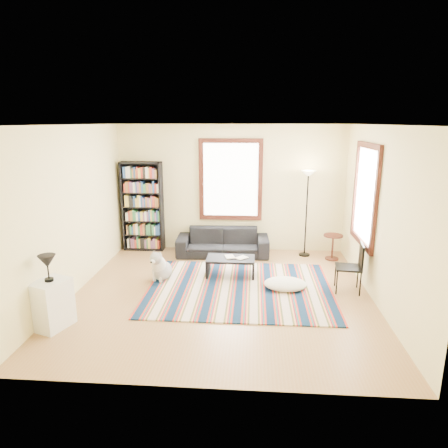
# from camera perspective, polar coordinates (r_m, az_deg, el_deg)

# --- Properties ---
(floor) EXTENTS (5.00, 5.00, 0.10)m
(floor) POSITION_cam_1_polar(r_m,az_deg,el_deg) (6.93, -0.31, -10.29)
(floor) COLOR #9F7648
(floor) RESTS_ON ground
(ceiling) EXTENTS (5.00, 5.00, 0.10)m
(ceiling) POSITION_cam_1_polar(r_m,az_deg,el_deg) (6.29, -0.35, 14.45)
(ceiling) COLOR white
(ceiling) RESTS_ON floor
(wall_back) EXTENTS (5.00, 0.10, 2.80)m
(wall_back) POSITION_cam_1_polar(r_m,az_deg,el_deg) (8.96, 0.98, 5.12)
(wall_back) COLOR beige
(wall_back) RESTS_ON floor
(wall_front) EXTENTS (5.00, 0.10, 2.80)m
(wall_front) POSITION_cam_1_polar(r_m,az_deg,el_deg) (4.03, -3.26, -6.66)
(wall_front) COLOR beige
(wall_front) RESTS_ON floor
(wall_left) EXTENTS (0.10, 5.00, 2.80)m
(wall_left) POSITION_cam_1_polar(r_m,az_deg,el_deg) (7.13, -21.23, 1.72)
(wall_left) COLOR beige
(wall_left) RESTS_ON floor
(wall_right) EXTENTS (0.10, 5.00, 2.80)m
(wall_right) POSITION_cam_1_polar(r_m,az_deg,el_deg) (6.76, 21.78, 1.01)
(wall_right) COLOR beige
(wall_right) RESTS_ON floor
(window_back) EXTENTS (1.20, 0.06, 1.60)m
(window_back) POSITION_cam_1_polar(r_m,az_deg,el_deg) (8.85, 0.96, 6.32)
(window_back) COLOR white
(window_back) RESTS_ON wall_back
(window_right) EXTENTS (0.06, 1.20, 1.60)m
(window_right) POSITION_cam_1_polar(r_m,az_deg,el_deg) (7.45, 19.55, 3.95)
(window_right) COLOR white
(window_right) RESTS_ON wall_right
(rug) EXTENTS (3.19, 2.55, 0.02)m
(rug) POSITION_cam_1_polar(r_m,az_deg,el_deg) (7.10, 2.24, -9.13)
(rug) COLOR #0C223D
(rug) RESTS_ON floor
(sofa) EXTENTS (0.86, 2.02, 0.58)m
(sofa) POSITION_cam_1_polar(r_m,az_deg,el_deg) (8.73, -0.17, -2.60)
(sofa) COLOR black
(sofa) RESTS_ON floor
(bookshelf) EXTENTS (0.90, 0.30, 2.00)m
(bookshelf) POSITION_cam_1_polar(r_m,az_deg,el_deg) (9.13, -11.53, 2.46)
(bookshelf) COLOR black
(bookshelf) RESTS_ON floor
(coffee_table) EXTENTS (0.96, 0.62, 0.36)m
(coffee_table) POSITION_cam_1_polar(r_m,az_deg,el_deg) (7.59, 0.94, -6.14)
(coffee_table) COLOR black
(coffee_table) RESTS_ON floor
(book_a) EXTENTS (0.27, 0.23, 0.02)m
(book_a) POSITION_cam_1_polar(r_m,az_deg,el_deg) (7.53, 0.19, -4.76)
(book_a) COLOR beige
(book_a) RESTS_ON coffee_table
(book_b) EXTENTS (0.27, 0.27, 0.02)m
(book_b) POSITION_cam_1_polar(r_m,az_deg,el_deg) (7.57, 2.11, -4.70)
(book_b) COLOR beige
(book_b) RESTS_ON coffee_table
(floor_cushion) EXTENTS (0.88, 0.76, 0.19)m
(floor_cushion) POSITION_cam_1_polar(r_m,az_deg,el_deg) (7.13, 8.75, -8.45)
(floor_cushion) COLOR white
(floor_cushion) RESTS_ON floor
(floor_lamp) EXTENTS (0.37, 0.37, 1.86)m
(floor_lamp) POSITION_cam_1_polar(r_m,az_deg,el_deg) (8.71, 11.68, 1.41)
(floor_lamp) COLOR black
(floor_lamp) RESTS_ON floor
(side_table) EXTENTS (0.52, 0.52, 0.54)m
(side_table) POSITION_cam_1_polar(r_m,az_deg,el_deg) (8.76, 15.24, -3.20)
(side_table) COLOR #3E1A0F
(side_table) RESTS_ON floor
(folding_chair) EXTENTS (0.47, 0.45, 0.86)m
(folding_chair) POSITION_cam_1_polar(r_m,az_deg,el_deg) (7.17, 17.35, -5.95)
(folding_chair) COLOR black
(folding_chair) RESTS_ON floor
(white_cabinet) EXTENTS (0.53, 0.60, 0.70)m
(white_cabinet) POSITION_cam_1_polar(r_m,az_deg,el_deg) (6.23, -23.35, -10.47)
(white_cabinet) COLOR white
(white_cabinet) RESTS_ON floor
(table_lamp) EXTENTS (0.27, 0.27, 0.38)m
(table_lamp) POSITION_cam_1_polar(r_m,az_deg,el_deg) (6.03, -23.86, -5.79)
(table_lamp) COLOR black
(table_lamp) RESTS_ON white_cabinet
(dog) EXTENTS (0.57, 0.67, 0.58)m
(dog) POSITION_cam_1_polar(r_m,az_deg,el_deg) (7.48, -8.87, -5.76)
(dog) COLOR #BCBCBC
(dog) RESTS_ON floor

